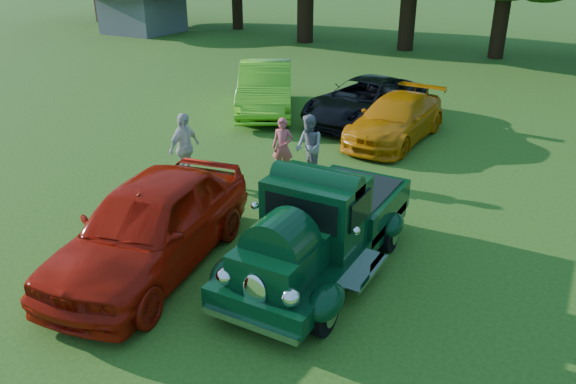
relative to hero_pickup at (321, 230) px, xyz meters
The scene contains 9 objects.
ground 1.24m from the hero_pickup, 141.68° to the right, with size 120.00×120.00×0.00m, color #285113.
hero_pickup is the anchor object (origin of this frame).
red_convertible 3.02m from the hero_pickup, 153.49° to the right, with size 1.98×4.91×1.67m, color #AA1407.
back_car_lime 10.42m from the hero_pickup, 126.62° to the left, with size 1.75×5.02×1.65m, color #56BD19.
back_car_black 9.36m from the hero_pickup, 107.18° to the left, with size 2.31×5.00×1.39m, color black.
back_car_orange 7.69m from the hero_pickup, 99.38° to the left, with size 1.82×4.47×1.30m, color #CC7207.
spectator_pink 4.61m from the hero_pickup, 128.02° to the left, with size 0.54×0.35×1.47m, color #BE4E51.
spectator_grey 4.42m from the hero_pickup, 119.93° to the left, with size 0.77×0.60×1.58m, color gray.
spectator_white 5.13m from the hero_pickup, 156.13° to the left, with size 1.02×0.42×1.73m, color beige.
Camera 1 is at (4.46, -7.31, 5.43)m, focal length 35.00 mm.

